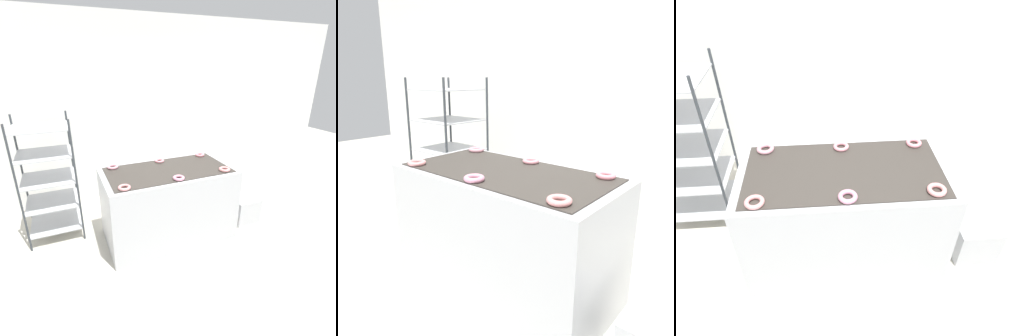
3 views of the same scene
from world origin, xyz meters
TOP-DOWN VIEW (x-y plane):
  - ground_plane at (0.00, 0.00)m, footprint 14.00×14.00m
  - wall_back at (0.00, 2.12)m, footprint 8.00×0.05m
  - fryer_machine at (0.00, 0.66)m, footprint 1.57×0.82m
  - baking_rack_cart at (-1.34, 1.27)m, footprint 0.64×0.59m
  - glaze_bin at (1.13, 0.56)m, footprint 0.37×0.33m
  - donut_near_left at (-0.61, 0.35)m, footprint 0.13×0.13m
  - donut_near_center at (0.00, 0.35)m, footprint 0.13×0.13m
  - donut_near_right at (0.61, 0.37)m, footprint 0.13×0.13m
  - donut_far_left at (-0.60, 0.96)m, footprint 0.14×0.14m
  - donut_far_center at (-0.00, 0.95)m, footprint 0.12×0.12m
  - donut_far_right at (0.60, 0.95)m, footprint 0.13×0.13m

SIDE VIEW (x-z plane):
  - ground_plane at x=0.00m, z-range 0.00..0.00m
  - glaze_bin at x=1.13m, z-range 0.00..0.35m
  - fryer_machine at x=0.00m, z-range 0.00..0.92m
  - baking_rack_cart at x=-1.34m, z-range 0.01..1.56m
  - donut_far_center at x=0.00m, z-range 0.92..0.95m
  - donut_near_left at x=-0.61m, z-range 0.92..0.95m
  - donut_far_right at x=0.60m, z-range 0.92..0.95m
  - donut_near_center at x=0.00m, z-range 0.92..0.95m
  - donut_far_left at x=-0.60m, z-range 0.92..0.95m
  - donut_near_right at x=0.61m, z-range 0.92..0.95m
  - wall_back at x=0.00m, z-range 0.00..2.80m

